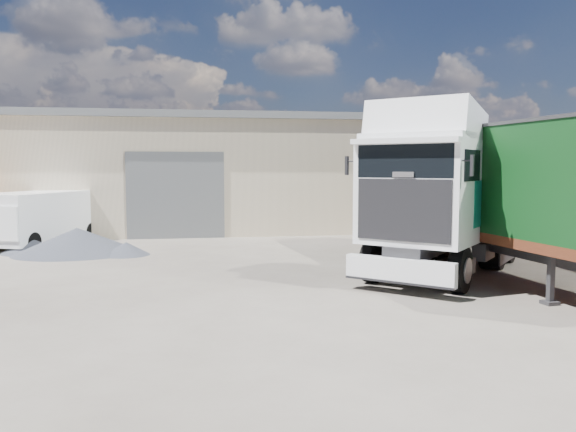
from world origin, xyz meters
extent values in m
plane|color=#282521|center=(0.00, 0.00, 0.00)|extent=(120.00, 120.00, 0.00)
cube|color=beige|center=(-6.00, 16.00, 2.50)|extent=(30.00, 12.00, 5.00)
cube|color=#525456|center=(-6.00, 16.00, 5.15)|extent=(30.60, 12.60, 0.30)
cube|color=#525456|center=(-2.00, 9.98, 1.80)|extent=(4.00, 0.08, 3.60)
cube|color=#525456|center=(-6.00, 16.00, 5.35)|extent=(30.60, 0.40, 0.15)
cube|color=brown|center=(11.50, 6.00, 1.25)|extent=(0.35, 26.00, 2.50)
cylinder|color=black|center=(4.25, -0.61, 0.55)|extent=(2.63, 2.52, 1.10)
cylinder|color=black|center=(6.68, 2.09, 0.55)|extent=(2.67, 2.56, 1.10)
cylinder|color=black|center=(7.65, 3.17, 0.55)|extent=(2.67, 2.56, 1.10)
cube|color=#2D2D30|center=(5.91, 1.24, 0.93)|extent=(5.27, 5.72, 0.31)
cube|color=white|center=(3.59, -1.34, 0.57)|extent=(2.14, 1.96, 0.57)
cube|color=white|center=(4.50, -0.34, 2.36)|extent=(3.52, 3.51, 2.54)
cube|color=black|center=(3.70, -1.23, 1.97)|extent=(1.74, 1.57, 1.45)
cube|color=black|center=(3.71, -1.21, 3.11)|extent=(1.77, 1.60, 0.78)
cube|color=white|center=(4.63, -0.19, 3.99)|extent=(3.26, 3.21, 1.27)
cube|color=#0E6253|center=(3.80, 0.84, 2.07)|extent=(0.53, 0.59, 1.14)
cube|color=#0E6253|center=(5.74, -0.90, 2.07)|extent=(0.53, 0.59, 1.14)
cylinder|color=#2D2D30|center=(6.81, 2.25, 1.15)|extent=(1.61, 1.61, 0.12)
cube|color=#2D2D30|center=(6.51, -2.73, 0.55)|extent=(0.34, 0.34, 1.11)
cylinder|color=black|center=(6.43, 5.21, 0.53)|extent=(2.68, 1.37, 1.07)
cube|color=#2D2D30|center=(6.93, 1.17, 0.90)|extent=(2.29, 12.07, 0.35)
cube|color=#5C2815|center=(6.93, 1.17, 1.24)|extent=(3.99, 12.28, 0.24)
cube|color=black|center=(6.93, 1.17, 2.66)|extent=(3.99, 12.28, 2.61)
cube|color=#2D2D30|center=(6.93, 1.17, 3.99)|extent=(4.05, 12.35, 0.08)
cylinder|color=black|center=(-7.66, 7.23, 0.35)|extent=(2.17, 1.44, 0.71)
cylinder|color=black|center=(-6.34, 10.40, 0.35)|extent=(2.17, 1.44, 0.71)
cube|color=white|center=(-7.00, 8.82, 1.12)|extent=(3.77, 5.33, 1.82)
cube|color=white|center=(-7.78, 6.94, 1.07)|extent=(2.20, 1.65, 1.18)
cube|color=black|center=(-7.70, 7.13, 1.66)|extent=(1.76, 0.80, 0.64)
cone|color=black|center=(-5.20, 6.38, 0.44)|extent=(4.86, 4.86, 0.89)
cone|color=black|center=(-3.49, 5.74, 0.22)|extent=(1.82, 1.82, 0.44)
cone|color=black|center=(-6.89, 6.84, 0.27)|extent=(2.23, 2.23, 0.53)
camera|label=1|loc=(-0.92, -13.67, 2.97)|focal=35.00mm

